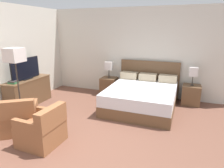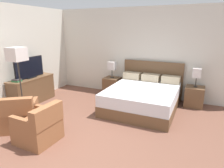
{
  "view_description": "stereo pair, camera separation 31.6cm",
  "coord_description": "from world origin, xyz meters",
  "px_view_note": "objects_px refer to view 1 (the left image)",
  "views": [
    {
      "loc": [
        1.68,
        -2.44,
        2.09
      ],
      "look_at": [
        0.0,
        1.97,
        0.75
      ],
      "focal_mm": 32.0,
      "sensor_mm": 36.0,
      "label": 1
    },
    {
      "loc": [
        1.97,
        -2.32,
        2.09
      ],
      "look_at": [
        0.0,
        1.97,
        0.75
      ],
      "focal_mm": 32.0,
      "sensor_mm": 36.0,
      "label": 2
    }
  ],
  "objects_px": {
    "bed": "(142,96)",
    "floor_lamp": "(15,59)",
    "nightstand_left": "(109,86)",
    "book_blue_cover": "(13,81)",
    "dresser": "(29,91)",
    "armchair_by_window": "(20,119)",
    "table_lamp_right": "(193,72)",
    "nightstand_right": "(191,95)",
    "table_lamp_left": "(109,66)",
    "tv": "(26,69)",
    "armchair_companion": "(43,130)",
    "book_red_cover": "(13,83)"
  },
  "relations": [
    {
      "from": "bed",
      "to": "nightstand_left",
      "type": "bearing_deg",
      "value": 150.18
    },
    {
      "from": "armchair_by_window",
      "to": "floor_lamp",
      "type": "xyz_separation_m",
      "value": [
        -0.52,
        0.55,
        1.12
      ]
    },
    {
      "from": "table_lamp_left",
      "to": "dresser",
      "type": "distance_m",
      "value": 2.46
    },
    {
      "from": "bed",
      "to": "tv",
      "type": "bearing_deg",
      "value": -162.56
    },
    {
      "from": "nightstand_right",
      "to": "armchair_companion",
      "type": "bearing_deg",
      "value": -129.16
    },
    {
      "from": "bed",
      "to": "table_lamp_right",
      "type": "bearing_deg",
      "value": 29.87
    },
    {
      "from": "table_lamp_left",
      "to": "armchair_by_window",
      "type": "xyz_separation_m",
      "value": [
        -0.82,
        -2.9,
        -0.64
      ]
    },
    {
      "from": "tv",
      "to": "floor_lamp",
      "type": "distance_m",
      "value": 0.9
    },
    {
      "from": "dresser",
      "to": "nightstand_right",
      "type": "bearing_deg",
      "value": 21.14
    },
    {
      "from": "nightstand_right",
      "to": "floor_lamp",
      "type": "bearing_deg",
      "value": -148.4
    },
    {
      "from": "armchair_by_window",
      "to": "table_lamp_right",
      "type": "bearing_deg",
      "value": 41.36
    },
    {
      "from": "nightstand_left",
      "to": "tv",
      "type": "distance_m",
      "value": 2.51
    },
    {
      "from": "nightstand_right",
      "to": "table_lamp_left",
      "type": "height_order",
      "value": "table_lamp_left"
    },
    {
      "from": "table_lamp_right",
      "to": "book_blue_cover",
      "type": "distance_m",
      "value": 4.71
    },
    {
      "from": "tv",
      "to": "floor_lamp",
      "type": "relative_size",
      "value": 0.58
    },
    {
      "from": "tv",
      "to": "table_lamp_left",
      "type": "bearing_deg",
      "value": 43.23
    },
    {
      "from": "nightstand_right",
      "to": "table_lamp_left",
      "type": "distance_m",
      "value": 2.55
    },
    {
      "from": "dresser",
      "to": "armchair_by_window",
      "type": "xyz_separation_m",
      "value": [
        0.93,
        -1.26,
        -0.1
      ]
    },
    {
      "from": "dresser",
      "to": "tv",
      "type": "height_order",
      "value": "tv"
    },
    {
      "from": "book_blue_cover",
      "to": "table_lamp_left",
      "type": "bearing_deg",
      "value": 50.32
    },
    {
      "from": "floor_lamp",
      "to": "armchair_companion",
      "type": "bearing_deg",
      "value": -31.29
    },
    {
      "from": "table_lamp_right",
      "to": "floor_lamp",
      "type": "relative_size",
      "value": 0.31
    },
    {
      "from": "tv",
      "to": "armchair_companion",
      "type": "relative_size",
      "value": 1.27
    },
    {
      "from": "dresser",
      "to": "armchair_companion",
      "type": "relative_size",
      "value": 1.8
    },
    {
      "from": "nightstand_left",
      "to": "book_red_cover",
      "type": "bearing_deg",
      "value": -129.69
    },
    {
      "from": "table_lamp_right",
      "to": "floor_lamp",
      "type": "distance_m",
      "value": 4.49
    },
    {
      "from": "book_blue_cover",
      "to": "armchair_by_window",
      "type": "distance_m",
      "value": 1.32
    },
    {
      "from": "table_lamp_right",
      "to": "book_blue_cover",
      "type": "height_order",
      "value": "table_lamp_right"
    },
    {
      "from": "bed",
      "to": "floor_lamp",
      "type": "distance_m",
      "value": 3.24
    },
    {
      "from": "nightstand_left",
      "to": "armchair_companion",
      "type": "xyz_separation_m",
      "value": [
        -0.07,
        -3.11,
        0.01
      ]
    },
    {
      "from": "nightstand_left",
      "to": "floor_lamp",
      "type": "xyz_separation_m",
      "value": [
        -1.34,
        -2.34,
        1.13
      ]
    },
    {
      "from": "nightstand_left",
      "to": "nightstand_right",
      "type": "relative_size",
      "value": 1.0
    },
    {
      "from": "bed",
      "to": "floor_lamp",
      "type": "xyz_separation_m",
      "value": [
        -2.57,
        -1.63,
        1.09
      ]
    },
    {
      "from": "table_lamp_left",
      "to": "book_red_cover",
      "type": "xyz_separation_m",
      "value": [
        -1.74,
        -2.1,
        -0.17
      ]
    },
    {
      "from": "table_lamp_left",
      "to": "armchair_companion",
      "type": "height_order",
      "value": "table_lamp_left"
    },
    {
      "from": "nightstand_left",
      "to": "book_blue_cover",
      "type": "relative_size",
      "value": 2.92
    },
    {
      "from": "bed",
      "to": "book_blue_cover",
      "type": "xyz_separation_m",
      "value": [
        -2.98,
        -1.4,
        0.48
      ]
    },
    {
      "from": "nightstand_left",
      "to": "book_blue_cover",
      "type": "xyz_separation_m",
      "value": [
        -1.75,
        -2.1,
        0.52
      ]
    },
    {
      "from": "nightstand_right",
      "to": "book_red_cover",
      "type": "relative_size",
      "value": 2.75
    },
    {
      "from": "table_lamp_right",
      "to": "book_red_cover",
      "type": "height_order",
      "value": "table_lamp_right"
    },
    {
      "from": "dresser",
      "to": "floor_lamp",
      "type": "height_order",
      "value": "floor_lamp"
    },
    {
      "from": "table_lamp_left",
      "to": "book_blue_cover",
      "type": "distance_m",
      "value": 2.74
    },
    {
      "from": "nightstand_left",
      "to": "armchair_by_window",
      "type": "bearing_deg",
      "value": -105.89
    },
    {
      "from": "nightstand_left",
      "to": "tv",
      "type": "bearing_deg",
      "value": -136.8
    },
    {
      "from": "floor_lamp",
      "to": "table_lamp_right",
      "type": "bearing_deg",
      "value": 31.62
    },
    {
      "from": "tv",
      "to": "nightstand_left",
      "type": "bearing_deg",
      "value": 43.2
    },
    {
      "from": "tv",
      "to": "armchair_by_window",
      "type": "bearing_deg",
      "value": -53.47
    },
    {
      "from": "bed",
      "to": "nightstand_right",
      "type": "distance_m",
      "value": 1.42
    },
    {
      "from": "armchair_by_window",
      "to": "nightstand_left",
      "type": "bearing_deg",
      "value": 74.11
    },
    {
      "from": "nightstand_left",
      "to": "book_red_cover",
      "type": "relative_size",
      "value": 2.75
    }
  ]
}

